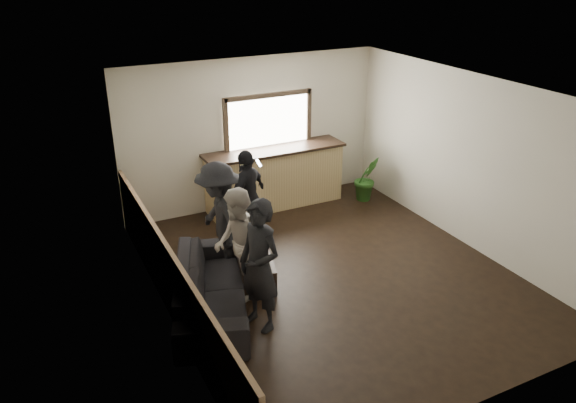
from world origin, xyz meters
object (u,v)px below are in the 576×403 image
sofa (211,287)px  person_c (219,220)px  bar_counter (274,174)px  person_b (238,246)px  potted_plant (367,178)px  person_a (260,266)px  person_d (248,196)px  cup_b (268,260)px  cup_a (245,250)px  coffee_table (256,271)px

sofa → person_c: bearing=-8.8°
bar_counter → person_b: size_ratio=1.65×
potted_plant → person_b: bearing=-149.5°
potted_plant → person_a: size_ratio=0.50×
potted_plant → sofa: bearing=-151.2°
bar_counter → person_c: 2.62m
person_c → person_d: size_ratio=1.12×
cup_b → person_d: 1.59m
person_b → person_c: bearing=-166.1°
cup_a → person_c: size_ratio=0.07×
cup_b → person_a: (-0.46, -0.79, 0.45)m
person_b → person_c: 0.73m
sofa → person_d: person_d is taller
bar_counter → cup_b: bearing=-117.2°
person_c → potted_plant: bearing=114.3°
cup_b → person_c: bearing=124.6°
bar_counter → cup_b: bar_counter is taller
cup_b → person_d: size_ratio=0.07×
person_a → coffee_table: bearing=141.0°
coffee_table → cup_b: size_ratio=7.98×
sofa → potted_plant: size_ratio=2.62×
person_a → sofa: bearing=-163.6°
potted_plant → person_d: (-2.70, -0.50, 0.35)m
sofa → cup_b: size_ratio=21.38×
potted_plant → person_b: (-3.50, -2.06, 0.37)m
coffee_table → potted_plant: bearing=30.0°
cup_b → person_b: 0.60m
bar_counter → potted_plant: bearing=-18.0°
sofa → person_b: bearing=-56.5°
cup_a → person_c: person_c is taller
person_a → person_b: bearing=160.7°
cup_a → cup_b: (0.18, -0.43, 0.00)m
bar_counter → sofa: size_ratio=1.16×
coffee_table → person_a: size_ratio=0.49×
cup_a → person_b: (-0.29, -0.48, 0.38)m
bar_counter → coffee_table: bearing=-121.1°
potted_plant → person_b: person_b is taller
coffee_table → potted_plant: (3.15, 1.82, 0.25)m
coffee_table → cup_a: (-0.06, 0.25, 0.24)m
person_b → cup_b: bearing=110.5°
person_c → person_d: (0.80, 0.84, -0.09)m
person_a → person_b: size_ratio=1.09×
person_a → person_d: 2.44m
cup_a → person_b: bearing=-120.7°
person_d → person_a: bearing=35.0°
bar_counter → person_d: 1.45m
bar_counter → coffee_table: size_ratio=3.10×
person_a → person_d: bearing=141.5°
cup_b → potted_plant: 3.64m
person_b → person_c: size_ratio=0.92×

